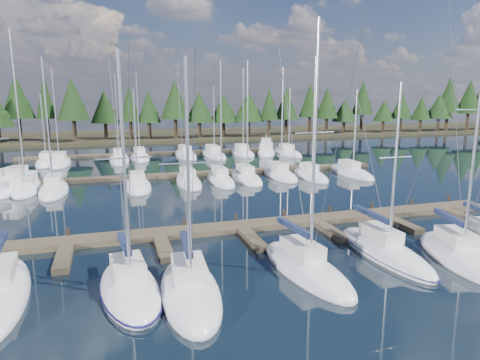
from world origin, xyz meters
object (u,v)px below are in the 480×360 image
object	(u,v)px
main_dock	(242,229)
front_sailboat_3	(306,268)
front_sailboat_2	(190,291)
motor_yacht_right	(266,151)
front_sailboat_5	(459,255)
motor_yacht_left	(17,186)
front_sailboat_1	(130,288)
front_sailboat_4	(384,251)

from	to	relation	value
main_dock	front_sailboat_3	world-z (taller)	front_sailboat_3
front_sailboat_2	motor_yacht_right	distance (m)	51.56
main_dock	front_sailboat_2	bearing A→B (deg)	-121.77
front_sailboat_3	front_sailboat_5	distance (m)	9.82
main_dock	motor_yacht_left	size ratio (longest dim) A/B	4.96
motor_yacht_right	front_sailboat_2	bearing A→B (deg)	-114.68
motor_yacht_left	motor_yacht_right	xyz separation A→B (m)	(34.41, 18.26, 0.01)
main_dock	front_sailboat_2	size ratio (longest dim) A/B	3.56
front_sailboat_5	front_sailboat_2	bearing A→B (deg)	179.81
main_dock	front_sailboat_3	bearing A→B (deg)	-81.08
front_sailboat_2	motor_yacht_left	size ratio (longest dim) A/B	1.39
main_dock	motor_yacht_right	size ratio (longest dim) A/B	4.86
front_sailboat_1	front_sailboat_3	world-z (taller)	front_sailboat_3
main_dock	front_sailboat_1	distance (m)	11.41
front_sailboat_5	motor_yacht_right	bearing A→B (deg)	83.93
main_dock	front_sailboat_5	distance (m)	14.21
front_sailboat_1	front_sailboat_2	size ratio (longest dim) A/B	1.03
front_sailboat_1	motor_yacht_left	bearing A→B (deg)	110.03
front_sailboat_2	front_sailboat_4	distance (m)	12.74
front_sailboat_1	motor_yacht_left	distance (m)	29.21
main_dock	motor_yacht_left	world-z (taller)	motor_yacht_left
front_sailboat_4	motor_yacht_right	size ratio (longest dim) A/B	1.26
front_sailboat_1	front_sailboat_4	world-z (taller)	front_sailboat_1
front_sailboat_1	front_sailboat_2	xyz separation A→B (m)	(2.87, -1.14, -0.00)
front_sailboat_2	front_sailboat_3	bearing A→B (deg)	7.36
front_sailboat_2	front_sailboat_4	size ratio (longest dim) A/B	1.09
front_sailboat_3	front_sailboat_4	bearing A→B (deg)	9.69
front_sailboat_4	motor_yacht_right	bearing A→B (deg)	78.77
motor_yacht_right	main_dock	bearing A→B (deg)	-112.89
front_sailboat_1	front_sailboat_4	distance (m)	15.49
front_sailboat_1	main_dock	bearing A→B (deg)	42.76
front_sailboat_1	motor_yacht_left	xyz separation A→B (m)	(-10.01, 27.45, 0.19)
front_sailboat_5	main_dock	bearing A→B (deg)	140.98
front_sailboat_3	main_dock	bearing A→B (deg)	98.92
front_sailboat_1	front_sailboat_2	world-z (taller)	front_sailboat_1
main_dock	motor_yacht_right	world-z (taller)	motor_yacht_right
front_sailboat_3	front_sailboat_4	distance (m)	5.92
main_dock	front_sailboat_5	world-z (taller)	front_sailboat_5
front_sailboat_3	motor_yacht_right	bearing A→B (deg)	72.20
main_dock	front_sailboat_4	size ratio (longest dim) A/B	3.86
front_sailboat_3	front_sailboat_4	world-z (taller)	front_sailboat_3
front_sailboat_3	motor_yacht_right	xyz separation A→B (m)	(14.76, 45.97, 0.18)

